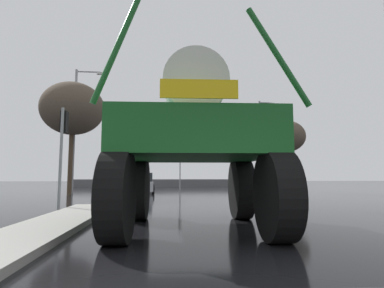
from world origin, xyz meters
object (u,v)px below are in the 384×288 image
traffic_signal_far_left (180,160)px  bare_tree_right (287,137)px  traffic_signal_near_left (63,135)px  streetlight_far_left (76,124)px  sedan_ahead (142,184)px  bare_tree_left (73,109)px  streetlight_far_right (261,140)px  traffic_signal_near_right (282,147)px  oversize_sprayer (193,144)px

traffic_signal_far_left → bare_tree_right: bare_tree_right is taller
traffic_signal_near_left → bare_tree_right: 17.82m
traffic_signal_far_left → streetlight_far_left: bearing=-141.5°
bare_tree_right → traffic_signal_far_left: bearing=143.2°
sedan_ahead → bare_tree_right: bare_tree_right is taller
sedan_ahead → bare_tree_left: (-4.66, -2.39, 5.18)m
streetlight_far_right → bare_tree_right: bearing=-85.9°
traffic_signal_far_left → streetlight_far_right: 8.14m
traffic_signal_near_right → traffic_signal_far_left: size_ratio=0.88×
sedan_ahead → traffic_signal_far_left: size_ratio=1.07×
traffic_signal_near_left → bare_tree_left: (-2.43, 9.23, 3.05)m
oversize_sprayer → traffic_signal_near_right: 6.22m
oversize_sprayer → streetlight_far_right: streetlight_far_right is taller
bare_tree_right → traffic_signal_near_left: bearing=-140.2°
sedan_ahead → traffic_signal_near_right: (6.54, -11.61, 1.77)m
streetlight_far_right → bare_tree_left: size_ratio=1.12×
sedan_ahead → traffic_signal_near_left: traffic_signal_near_left is taller
traffic_signal_far_left → streetlight_far_right: size_ratio=0.45×
traffic_signal_near_right → streetlight_far_left: bearing=135.9°
traffic_signal_near_right → bare_tree_right: (4.89, 11.35, 1.89)m
bare_tree_right → traffic_signal_near_right: bearing=-113.3°
streetlight_far_right → traffic_signal_near_right: bearing=-105.2°
streetlight_far_left → traffic_signal_near_left: bearing=-76.5°
bare_tree_left → bare_tree_right: bearing=7.6°
traffic_signal_near_right → traffic_signal_far_left: (-3.35, 17.52, 0.35)m
traffic_signal_far_left → bare_tree_right: bearing=-36.8°
streetlight_far_left → bare_tree_left: 2.02m
traffic_signal_far_left → streetlight_far_left: size_ratio=0.42×
bare_tree_left → traffic_signal_near_right: bearing=-39.5°
oversize_sprayer → traffic_signal_near_left: size_ratio=1.34×
streetlight_far_right → bare_tree_right: 5.30m
oversize_sprayer → traffic_signal_near_left: oversize_sprayer is taller
streetlight_far_left → bare_tree_right: size_ratio=1.64×
oversize_sprayer → traffic_signal_near_right: size_ratio=1.54×
sedan_ahead → traffic_signal_far_left: traffic_signal_far_left is taller
traffic_signal_near_left → traffic_signal_near_right: 8.77m
traffic_signal_near_right → oversize_sprayer: bearing=-131.6°
traffic_signal_far_left → bare_tree_left: bare_tree_left is taller
oversize_sprayer → traffic_signal_far_left: oversize_sprayer is taller
streetlight_far_left → streetlight_far_right: 16.89m
bare_tree_right → streetlight_far_left: bearing=-179.0°
traffic_signal_near_left → traffic_signal_near_right: bearing=0.1°
sedan_ahead → bare_tree_right: 12.00m
traffic_signal_near_left → streetlight_far_left: bearing=103.5°
streetlight_far_left → bare_tree_left: size_ratio=1.21×
streetlight_far_right → sedan_ahead: bearing=-155.6°
streetlight_far_left → oversize_sprayer: bearing=-65.0°
oversize_sprayer → traffic_signal_near_left: bearing=47.4°
bare_tree_left → bare_tree_right: size_ratio=1.36×
traffic_signal_near_right → bare_tree_right: bearing=66.7°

